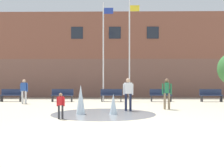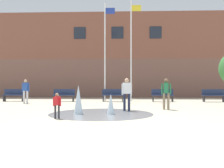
# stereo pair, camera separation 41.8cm
# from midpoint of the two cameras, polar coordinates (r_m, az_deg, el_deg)

# --- Properties ---
(ground_plane) EXTENTS (100.00, 100.00, 0.00)m
(ground_plane) POSITION_cam_midpoint_polar(r_m,az_deg,el_deg) (8.00, 0.31, -9.58)
(ground_plane) COLOR #BCB299
(library_building) EXTENTS (36.00, 6.05, 7.97)m
(library_building) POSITION_cam_midpoint_polar(r_m,az_deg,el_deg) (27.31, 1.77, 5.75)
(library_building) COLOR brown
(library_building) RESTS_ON ground
(splash_fountain) EXTENTS (4.59, 4.59, 1.28)m
(splash_fountain) POSITION_cam_midpoint_polar(r_m,az_deg,el_deg) (11.51, -3.04, -4.68)
(splash_fountain) COLOR gray
(splash_fountain) RESTS_ON ground
(park_bench_left_of_flagpoles) EXTENTS (1.60, 0.44, 0.91)m
(park_bench_left_of_flagpoles) POSITION_cam_midpoint_polar(r_m,az_deg,el_deg) (20.63, -20.01, -2.23)
(park_bench_left_of_flagpoles) COLOR #28282D
(park_bench_left_of_flagpoles) RESTS_ON ground
(park_bench_under_left_flagpole) EXTENTS (1.60, 0.44, 0.91)m
(park_bench_under_left_flagpole) POSITION_cam_midpoint_polar(r_m,az_deg,el_deg) (19.48, -9.82, -2.37)
(park_bench_under_left_flagpole) COLOR #28282D
(park_bench_under_left_flagpole) RESTS_ON ground
(park_bench_center) EXTENTS (1.60, 0.44, 0.91)m
(park_bench_center) POSITION_cam_midpoint_polar(r_m,az_deg,el_deg) (19.21, 0.80, -2.40)
(park_bench_center) COLOR #28282D
(park_bench_center) RESTS_ON ground
(park_bench_near_trashcan) EXTENTS (1.60, 0.44, 0.91)m
(park_bench_near_trashcan) POSITION_cam_midpoint_polar(r_m,az_deg,el_deg) (19.50, 11.55, -2.37)
(park_bench_near_trashcan) COLOR #28282D
(park_bench_near_trashcan) RESTS_ON ground
(park_bench_far_right) EXTENTS (1.60, 0.44, 0.91)m
(park_bench_far_right) POSITION_cam_midpoint_polar(r_m,az_deg,el_deg) (20.22, 21.77, -2.28)
(park_bench_far_right) COLOR #28282D
(park_bench_far_right) RESTS_ON ground
(child_in_fountain) EXTENTS (0.31, 0.24, 0.99)m
(child_in_fountain) POSITION_cam_midpoint_polar(r_m,az_deg,el_deg) (10.10, -10.72, -4.22)
(child_in_fountain) COLOR #28282D
(child_in_fountain) RESTS_ON ground
(adult_in_red) EXTENTS (0.50, 0.31, 1.59)m
(adult_in_red) POSITION_cam_midpoint_polar(r_m,az_deg,el_deg) (12.73, 4.16, -1.70)
(adult_in_red) COLOR #1E233D
(adult_in_red) RESTS_ON ground
(teen_by_trashcan) EXTENTS (0.50, 0.38, 1.59)m
(teen_by_trashcan) POSITION_cam_midpoint_polar(r_m,az_deg,el_deg) (13.74, 12.57, -1.56)
(teen_by_trashcan) COLOR #89755B
(teen_by_trashcan) RESTS_ON ground
(adult_watching) EXTENTS (0.50, 0.21, 1.59)m
(adult_watching) POSITION_cam_midpoint_polar(r_m,az_deg,el_deg) (18.17, -17.67, -1.13)
(adult_watching) COLOR silver
(adult_watching) RESTS_ON ground
(flagpole_left) EXTENTS (0.80, 0.10, 7.41)m
(flagpole_left) POSITION_cam_midpoint_polar(r_m,az_deg,el_deg) (19.86, -0.86, 7.71)
(flagpole_left) COLOR silver
(flagpole_left) RESTS_ON ground
(flagpole_right) EXTENTS (0.80, 0.10, 7.60)m
(flagpole_right) POSITION_cam_midpoint_polar(r_m,az_deg,el_deg) (19.86, 4.86, 7.98)
(flagpole_right) COLOR silver
(flagpole_right) RESTS_ON ground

